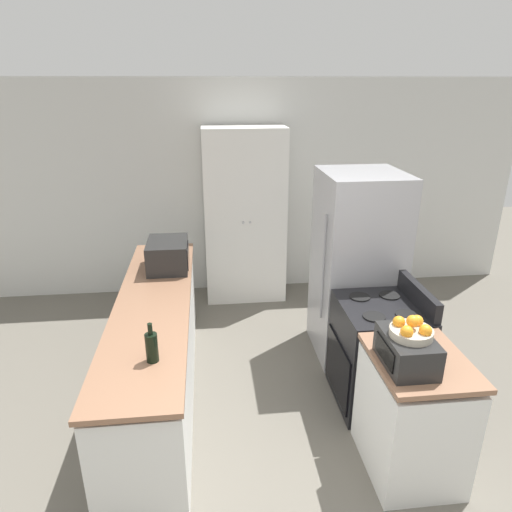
{
  "coord_description": "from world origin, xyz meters",
  "views": [
    {
      "loc": [
        -0.43,
        -1.91,
        2.56
      ],
      "look_at": [
        0.0,
        1.98,
        1.05
      ],
      "focal_mm": 32.0,
      "sensor_mm": 36.0,
      "label": 1
    }
  ],
  "objects": [
    {
      "name": "wine_bottle",
      "position": [
        -0.81,
        0.62,
        0.99
      ],
      "size": [
        0.08,
        0.08,
        0.27
      ],
      "color": "black",
      "rests_on": "counter_left"
    },
    {
      "name": "refrigerator",
      "position": [
        0.96,
        1.97,
        0.9
      ],
      "size": [
        0.75,
        0.79,
        1.81
      ],
      "color": "#A3A3A8",
      "rests_on": "ground_plane"
    },
    {
      "name": "wall_back",
      "position": [
        0.0,
        3.63,
        1.3
      ],
      "size": [
        7.0,
        0.06,
        2.6
      ],
      "color": "silver",
      "rests_on": "ground_plane"
    },
    {
      "name": "counter_right",
      "position": [
        0.9,
        0.46,
        0.43
      ],
      "size": [
        0.6,
        0.71,
        0.89
      ],
      "color": "silver",
      "rests_on": "ground_plane"
    },
    {
      "name": "pantry_cabinet",
      "position": [
        0.01,
        3.33,
        1.04
      ],
      "size": [
        0.96,
        0.51,
        2.08
      ],
      "color": "white",
      "rests_on": "ground_plane"
    },
    {
      "name": "microwave",
      "position": [
        -0.81,
        2.17,
        1.02
      ],
      "size": [
        0.38,
        0.48,
        0.27
      ],
      "color": "black",
      "rests_on": "counter_left"
    },
    {
      "name": "toaster_oven",
      "position": [
        0.77,
        0.4,
        0.99
      ],
      "size": [
        0.29,
        0.41,
        0.21
      ],
      "color": "black",
      "rests_on": "counter_right"
    },
    {
      "name": "fruit_bowl",
      "position": [
        0.78,
        0.4,
        1.14
      ],
      "size": [
        0.26,
        0.26,
        0.14
      ],
      "color": "#B2A893",
      "rests_on": "toaster_oven"
    },
    {
      "name": "stove",
      "position": [
        0.92,
        1.19,
        0.45
      ],
      "size": [
        0.66,
        0.71,
        1.05
      ],
      "color": "black",
      "rests_on": "ground_plane"
    },
    {
      "name": "counter_left",
      "position": [
        -0.9,
        1.48,
        0.43
      ],
      "size": [
        0.6,
        2.75,
        0.89
      ],
      "color": "silver",
      "rests_on": "ground_plane"
    }
  ]
}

